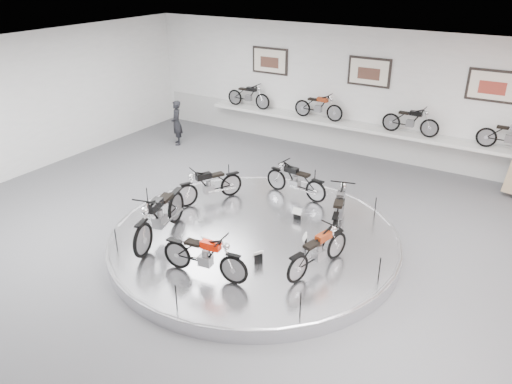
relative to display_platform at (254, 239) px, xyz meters
The scene contains 22 objects.
floor 0.34m from the display_platform, 90.00° to the right, with size 16.00×16.00×0.00m, color #555558.
ceiling 3.86m from the display_platform, 90.00° to the right, with size 16.00×16.00×0.00m, color white.
wall_back 6.95m from the display_platform, 90.00° to the left, with size 16.00×16.00×0.00m, color white.
wall_left 8.22m from the display_platform, behind, with size 14.00×14.00×0.00m, color white.
dado_band 6.69m from the display_platform, 90.00° to the left, with size 15.68×0.04×1.10m, color #BCBCBA.
display_platform is the anchor object (origin of this frame).
platform_rim 0.12m from the display_platform, ahead, with size 6.40×6.40×0.10m, color #B2B2BA.
shelf 6.46m from the display_platform, 90.00° to the left, with size 11.00×0.55×0.10m, color silver.
poster_left 7.94m from the display_platform, 117.72° to the left, with size 1.35×0.06×0.88m, color #EEE3CC.
poster_center 7.13m from the display_platform, 90.00° to the left, with size 1.35×0.06×0.88m, color #EEE3CC.
poster_right 7.94m from the display_platform, 62.28° to the left, with size 1.35×0.06×0.88m, color #EEE3CC.
shelf_bike_a 7.76m from the display_platform, 123.27° to the left, with size 1.22×0.42×0.73m, color black, non-canonical shape.
shelf_bike_b 6.69m from the display_platform, 103.19° to the left, with size 1.22×0.42×0.73m, color maroon, non-canonical shape.
shelf_bike_c 6.69m from the display_platform, 76.81° to the left, with size 1.22×0.42×0.73m, color black, non-canonical shape.
shelf_bike_d 7.76m from the display_platform, 56.73° to the left, with size 1.22×0.42×0.73m, color #A9A9AD, non-canonical shape.
bike_a 2.02m from the display_platform, 40.11° to the left, with size 1.64×0.58×0.97m, color #A9A9AD, non-canonical shape.
bike_b 2.28m from the display_platform, 93.24° to the left, with size 1.51×0.53×0.89m, color black, non-canonical shape.
bike_c 2.08m from the display_platform, 156.05° to the left, with size 1.55×0.55×0.91m, color black, non-canonical shape.
bike_d 2.15m from the display_platform, 143.27° to the right, with size 1.92×0.68×1.13m, color black, non-canonical shape.
bike_e 1.96m from the display_platform, 88.61° to the right, with size 1.55×0.55×0.91m, color red, non-canonical shape.
bike_f 1.97m from the display_platform, 17.09° to the right, with size 1.49×0.53×0.88m, color maroon, non-canonical shape.
visitor 7.27m from the display_platform, 143.16° to the left, with size 0.55×0.36×1.52m, color black.
Camera 1 is at (5.07, -7.88, 5.84)m, focal length 35.00 mm.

